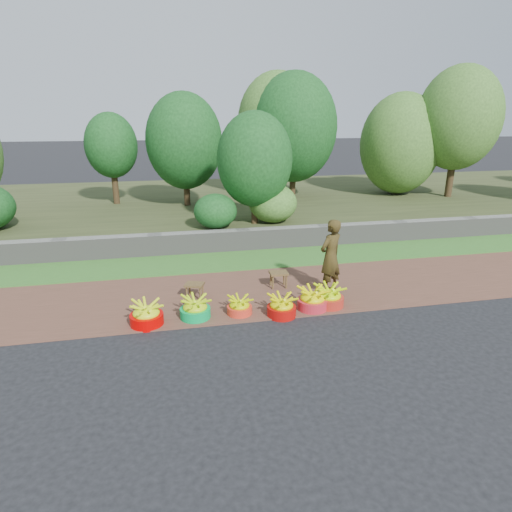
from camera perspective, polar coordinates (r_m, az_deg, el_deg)
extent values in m
plane|color=black|center=(7.48, 3.84, -8.41)|extent=(120.00, 120.00, 0.00)
cube|color=brown|center=(8.57, 1.61, -4.71)|extent=(80.00, 2.50, 0.02)
cube|color=#377127|center=(10.40, -0.94, -0.46)|extent=(80.00, 1.50, 0.04)
cube|color=slate|center=(11.12, -1.78, 2.15)|extent=(80.00, 0.35, 0.55)
cube|color=#384020|center=(15.84, -4.91, 6.84)|extent=(80.00, 10.00, 0.50)
cylinder|color=#342615|center=(15.33, -18.29, 9.27)|extent=(0.21, 0.21, 1.42)
ellipsoid|color=#174C1B|center=(15.21, -18.76, 13.79)|extent=(1.69, 1.69, 2.11)
cylinder|color=#342615|center=(17.41, 24.58, 10.33)|extent=(0.25, 0.25, 1.91)
ellipsoid|color=#437129|center=(17.31, 25.39, 16.26)|extent=(2.87, 2.87, 3.59)
cylinder|color=#342615|center=(11.83, -0.19, 7.06)|extent=(0.18, 0.18, 1.13)
ellipsoid|color=#174C1B|center=(11.66, -0.20, 12.72)|extent=(2.02, 2.02, 2.53)
cylinder|color=#342615|center=(15.86, 4.92, 10.59)|extent=(0.22, 0.22, 1.54)
ellipsoid|color=#174C1B|center=(15.73, 5.09, 16.67)|extent=(3.03, 3.03, 3.78)
cylinder|color=#342615|center=(16.44, 2.72, 11.26)|extent=(0.24, 0.24, 1.74)
ellipsoid|color=#437129|center=(16.32, 2.81, 17.31)|extent=(2.87, 2.87, 3.59)
cylinder|color=#342615|center=(17.35, 18.21, 9.48)|extent=(0.17, 0.17, 0.98)
ellipsoid|color=#437129|center=(17.22, 18.67, 13.99)|extent=(2.94, 2.94, 3.67)
cylinder|color=#342615|center=(14.50, -9.24, 9.32)|extent=(0.20, 0.20, 1.34)
ellipsoid|color=#174C1B|center=(14.36, -9.53, 14.86)|extent=(2.44, 2.44, 3.06)
ellipsoid|color=#437129|center=(11.97, 2.24, 7.07)|extent=(1.35, 1.35, 1.08)
ellipsoid|color=#174C1B|center=(11.39, -5.44, 5.99)|extent=(1.14, 1.14, 0.91)
cylinder|color=#C80000|center=(7.46, -14.35, -8.21)|extent=(0.56, 0.56, 0.20)
ellipsoid|color=#D1F012|center=(7.39, -14.45, -7.12)|extent=(0.49, 0.49, 0.32)
cylinder|color=#00A048|center=(7.53, -8.09, -7.55)|extent=(0.53, 0.53, 0.19)
ellipsoid|color=#B1D60C|center=(7.47, -8.14, -6.53)|extent=(0.46, 0.46, 0.30)
cylinder|color=red|center=(7.61, -2.21, -7.23)|extent=(0.44, 0.44, 0.16)
ellipsoid|color=#BECF00|center=(7.55, -2.22, -6.38)|extent=(0.39, 0.39, 0.25)
cylinder|color=#A50B08|center=(7.56, 3.42, -7.33)|extent=(0.51, 0.51, 0.18)
ellipsoid|color=#D1CD00|center=(7.50, 3.44, -6.34)|extent=(0.45, 0.45, 0.29)
cylinder|color=red|center=(7.85, 7.51, -6.40)|extent=(0.55, 0.55, 0.20)
ellipsoid|color=#E3DB00|center=(7.78, 7.55, -5.37)|extent=(0.49, 0.49, 0.32)
cylinder|color=#AE2419|center=(8.01, 9.65, -5.99)|extent=(0.55, 0.55, 0.20)
ellipsoid|color=#BCEE00|center=(7.95, 9.71, -4.97)|extent=(0.48, 0.48, 0.31)
cube|color=brown|center=(8.19, -8.20, -3.79)|extent=(0.41, 0.37, 0.04)
cylinder|color=brown|center=(8.21, -9.22, -4.95)|extent=(0.04, 0.04, 0.26)
cylinder|color=brown|center=(8.14, -7.45, -5.08)|extent=(0.04, 0.04, 0.26)
cylinder|color=brown|center=(8.37, -8.85, -4.47)|extent=(0.04, 0.04, 0.26)
cylinder|color=brown|center=(8.30, -7.11, -4.59)|extent=(0.04, 0.04, 0.26)
cube|color=brown|center=(8.66, 3.04, -2.28)|extent=(0.37, 0.29, 0.04)
cylinder|color=brown|center=(8.60, 2.26, -3.56)|extent=(0.04, 0.04, 0.28)
cylinder|color=brown|center=(8.66, 4.07, -3.44)|extent=(0.04, 0.04, 0.28)
cylinder|color=brown|center=(8.78, 2.00, -3.10)|extent=(0.04, 0.04, 0.28)
cylinder|color=brown|center=(8.83, 3.77, -2.99)|extent=(0.04, 0.04, 0.28)
imported|color=black|center=(8.38, 9.90, -0.08)|extent=(0.64, 0.58, 1.47)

